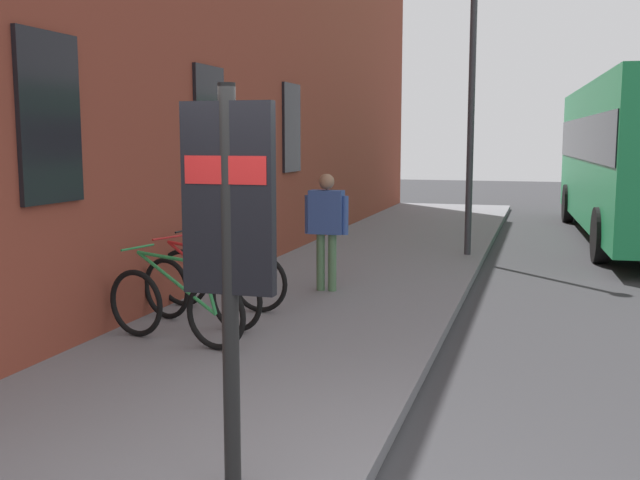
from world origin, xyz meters
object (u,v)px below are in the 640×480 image
(bicycle_leaning_wall, at_px, (201,291))
(bicycle_far_end, at_px, (221,278))
(bicycle_mid_rack, at_px, (175,306))
(street_lamp, at_px, (472,92))
(pedestrian_crossing_street, at_px, (326,220))
(transit_info_sign, at_px, (229,225))

(bicycle_leaning_wall, height_order, bicycle_far_end, same)
(bicycle_mid_rack, height_order, street_lamp, street_lamp)
(pedestrian_crossing_street, xyz_separation_m, street_lamp, (3.85, -1.55, 1.92))
(transit_info_sign, xyz_separation_m, pedestrian_crossing_street, (5.83, 1.11, -0.61))
(bicycle_leaning_wall, relative_size, bicycle_far_end, 0.97)
(street_lamp, bearing_deg, bicycle_mid_rack, 161.58)
(bicycle_far_end, height_order, street_lamp, street_lamp)
(transit_info_sign, relative_size, pedestrian_crossing_street, 1.49)
(bicycle_far_end, bearing_deg, bicycle_leaning_wall, -172.50)
(bicycle_mid_rack, xyz_separation_m, bicycle_far_end, (1.55, 0.19, 0.00))
(bicycle_mid_rack, relative_size, bicycle_far_end, 0.98)
(bicycle_far_end, distance_m, pedestrian_crossing_street, 1.83)
(bicycle_far_end, height_order, transit_info_sign, transit_info_sign)
(bicycle_far_end, bearing_deg, street_lamp, -24.96)
(bicycle_mid_rack, bearing_deg, pedestrian_crossing_street, -13.77)
(bicycle_leaning_wall, bearing_deg, pedestrian_crossing_street, -20.00)
(street_lamp, bearing_deg, transit_info_sign, 177.43)
(street_lamp, bearing_deg, pedestrian_crossing_street, 158.10)
(bicycle_mid_rack, relative_size, pedestrian_crossing_street, 1.08)
(bicycle_far_end, relative_size, pedestrian_crossing_street, 1.10)
(bicycle_leaning_wall, bearing_deg, street_lamp, -21.20)
(pedestrian_crossing_street, bearing_deg, bicycle_mid_rack, 166.23)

